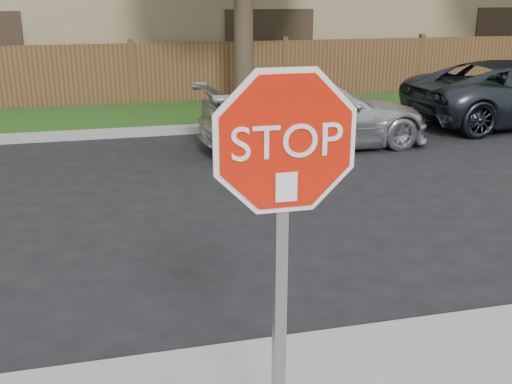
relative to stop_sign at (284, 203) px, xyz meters
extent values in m
plane|color=black|center=(-0.19, 1.48, -1.83)|extent=(90.00, 90.00, 0.00)
cube|color=gray|center=(-0.19, 9.63, -1.75)|extent=(70.00, 0.30, 0.15)
cube|color=#1E4714|center=(-0.19, 11.28, -1.77)|extent=(70.00, 3.00, 0.12)
cube|color=#4F2D1C|center=(-0.19, 12.88, -1.03)|extent=(70.00, 0.12, 1.60)
cylinder|color=#382B21|center=(2.31, 11.18, 0.13)|extent=(0.44, 0.44, 3.92)
cube|color=gray|center=(0.00, 0.05, -0.58)|extent=(0.07, 0.06, 2.30)
cylinder|color=white|center=(0.00, -0.02, 0.32)|extent=(1.01, 0.02, 1.01)
cylinder|color=red|center=(0.00, -0.03, 0.32)|extent=(0.93, 0.02, 0.93)
cube|color=white|center=(0.00, -0.05, 0.10)|extent=(0.11, 0.00, 0.15)
imported|color=silver|center=(2.95, 7.86, -1.19)|extent=(4.55, 2.15, 1.28)
camera|label=1|loc=(-0.81, -2.71, 1.01)|focal=42.00mm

